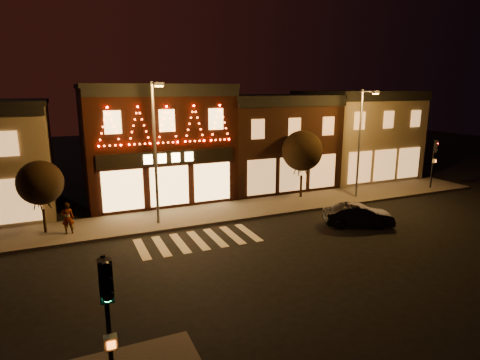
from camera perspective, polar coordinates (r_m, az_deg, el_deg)
ground at (r=18.54m, az=-2.07°, el=-12.69°), size 120.00×120.00×0.00m
sidewalk_far at (r=26.15m, az=-4.52°, el=-4.81°), size 44.00×4.00×0.15m
building_pulp at (r=30.41m, az=-12.01°, el=5.34°), size 10.20×8.34×8.30m
building_right_a at (r=33.70m, az=4.08°, el=5.60°), size 9.20×8.28×7.50m
building_right_b at (r=38.70m, az=16.02°, el=6.30°), size 9.20×8.28×7.80m
traffic_signal_near at (r=9.86m, az=-18.25°, el=-17.13°), size 0.30×0.44×4.27m
traffic_signal_far at (r=35.48m, az=25.96°, el=3.35°), size 0.35×0.45×3.90m
streetlamp_mid at (r=23.35m, az=-11.89°, el=5.17°), size 0.52×1.87×8.23m
streetlamp_right at (r=30.08m, az=16.87°, el=6.02°), size 0.55×1.78×7.76m
tree_left at (r=24.36m, az=-26.51°, el=-0.36°), size 2.43×2.43×4.06m
tree_right at (r=29.49m, az=8.82°, el=4.12°), size 2.94×2.94×4.92m
dark_sedan at (r=24.84m, az=16.43°, el=-4.85°), size 4.25×2.91×1.33m
pedestrian at (r=24.11m, az=-23.26°, el=-4.99°), size 0.70×0.51×1.78m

